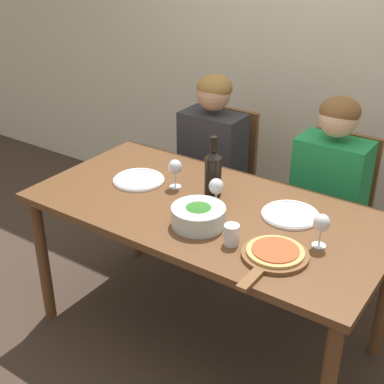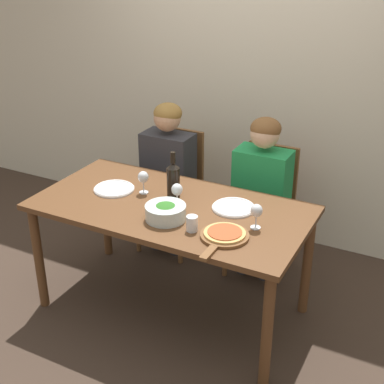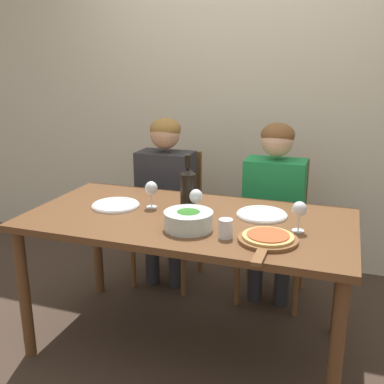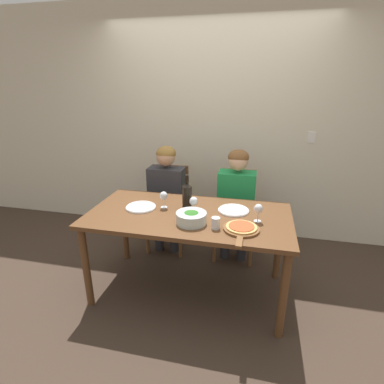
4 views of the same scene
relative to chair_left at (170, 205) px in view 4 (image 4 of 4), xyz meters
name	(u,v)px [view 4 (image 4 of 4)]	position (x,y,z in m)	size (l,w,h in m)	color
ground_plane	(189,289)	(0.41, -0.78, -0.49)	(40.00, 40.00, 0.00)	#3D2D23
back_wall	(214,125)	(0.41, 0.52, 0.86)	(10.00, 0.06, 2.70)	beige
dining_table	(189,223)	(0.41, -0.78, 0.20)	(1.71, 0.87, 0.78)	brown
chair_left	(170,205)	(0.00, 0.00, 0.00)	(0.42, 0.42, 0.94)	brown
chair_right	(236,211)	(0.76, 0.00, 0.00)	(0.42, 0.42, 0.94)	brown
person_woman	(166,190)	(0.00, -0.12, 0.23)	(0.47, 0.51, 1.20)	#28282D
person_man	(236,196)	(0.76, -0.12, 0.23)	(0.47, 0.51, 1.20)	#28282D
wine_bottle	(187,195)	(0.37, -0.67, 0.41)	(0.08, 0.08, 0.31)	black
broccoli_bowl	(191,218)	(0.47, -0.95, 0.33)	(0.24, 0.24, 0.10)	silver
dinner_plate_left	(141,207)	(-0.03, -0.76, 0.29)	(0.27, 0.27, 0.02)	white
dinner_plate_right	(234,210)	(0.77, -0.65, 0.29)	(0.27, 0.27, 0.02)	white
pizza_on_board	(241,229)	(0.87, -0.99, 0.30)	(0.27, 0.41, 0.04)	brown
wine_glass_left	(164,197)	(0.16, -0.71, 0.39)	(0.07, 0.07, 0.15)	silver
wine_glass_right	(258,210)	(0.98, -0.81, 0.39)	(0.07, 0.07, 0.15)	silver
wine_glass_centre	(194,202)	(0.45, -0.77, 0.39)	(0.07, 0.07, 0.15)	silver
water_tumbler	(216,223)	(0.67, -1.00, 0.33)	(0.07, 0.07, 0.09)	silver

